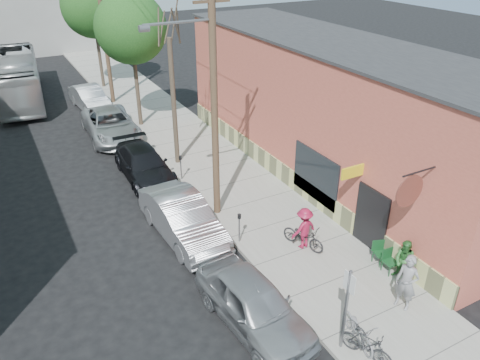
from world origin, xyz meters
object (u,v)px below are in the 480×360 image
utility_pole_near (213,95)px  tree_leafy_mid (131,28)px  patio_chair_b (391,262)px  car_1 (183,218)px  parking_meter_near (239,223)px  bus (19,78)px  car_2 (144,165)px  tree_bare (174,104)px  parking_meter_far (181,164)px  parked_bike_b (359,329)px  car_4 (90,98)px  patio_chair_a (381,253)px  car_3 (111,125)px  parked_bike_a (367,345)px  car_0 (254,304)px  patron_grey (407,282)px  cyclist (304,228)px  sign_post (347,303)px  tree_leafy_far (93,6)px  patron_green (405,261)px

utility_pole_near → tree_leafy_mid: utility_pole_near is taller
patio_chair_b → car_1: (-5.51, 5.75, 0.26)m
parking_meter_near → bus: bus is taller
car_1 → bus: (-3.66, 21.74, 0.75)m
tree_leafy_mid → car_2: (-2.00, -6.85, -5.26)m
tree_bare → parking_meter_far: bearing=-106.1°
tree_leafy_mid → parked_bike_b: size_ratio=4.59×
patio_chair_b → car_4: 23.66m
patio_chair_a → car_3: car_3 is taller
car_1 → car_4: size_ratio=1.10×
parking_meter_near → tree_bare: 8.21m
car_3 → car_4: bearing=91.9°
patio_chair_b → parked_bike_a: size_ratio=0.55×
tree_bare → car_0: (-2.17, -11.75, -2.54)m
parking_meter_near → utility_pole_near: bearing=86.6°
tree_bare → parked_bike_b: size_ratio=3.71×
tree_bare → car_1: (-2.25, -6.28, -2.50)m
patron_grey → car_2: 13.60m
patio_chair_a → parked_bike_b: (-3.20, -2.46, 0.01)m
utility_pole_near → bus: size_ratio=0.87×
car_2 → patio_chair_b: bearing=-64.4°
tree_leafy_mid → car_4: (-2.00, 4.84, -5.23)m
parked_bike_a → car_4: car_4 is taller
patio_chair_b → cyclist: (-1.83, 2.71, 0.40)m
sign_post → car_4: (-1.55, 24.93, -1.06)m
tree_bare → car_1: 7.13m
tree_leafy_far → parked_bike_b: 29.99m
patio_chair_b → car_3: bearing=109.4°
utility_pole_near → parking_meter_near: bearing=-93.4°
tree_leafy_far → patron_grey: (2.37, -29.06, -4.94)m
parked_bike_a → patron_grey: bearing=2.2°
car_2 → parked_bike_b: bearing=-80.1°
patron_green → car_0: patron_green is taller
patio_chair_a → sign_post: bearing=-128.0°
tree_leafy_mid → patio_chair_b: (3.26, -18.23, -5.41)m
parking_meter_near → patron_grey: patron_grey is taller
tree_bare → patron_grey: 13.91m
parking_meter_far → parked_bike_b: size_ratio=0.72×
tree_leafy_mid → parked_bike_a: 21.42m
cyclist → tree_bare: bearing=-86.5°
patron_green → sign_post: bearing=-89.3°
parking_meter_near → utility_pole_near: size_ratio=0.12×
car_2 → patron_green: bearing=-65.0°
utility_pole_near → cyclist: (1.84, -3.87, -4.42)m
parked_bike_a → car_1: (-2.15, 8.26, 0.22)m
patio_chair_a → patron_grey: 2.31m
patron_green → car_1: (-5.60, 6.27, -0.09)m
patio_chair_a → car_3: (-5.39, 16.79, 0.22)m
tree_bare → car_4: tree_bare is taller
parking_meter_near → parking_meter_far: size_ratio=1.00×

